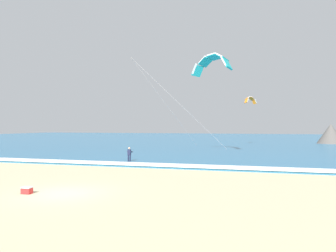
{
  "coord_description": "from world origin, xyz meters",
  "views": [
    {
      "loc": [
        10.42,
        -15.25,
        3.91
      ],
      "look_at": [
        2.09,
        15.19,
        3.89
      ],
      "focal_mm": 32.37,
      "sensor_mm": 36.0,
      "label": 1
    }
  ],
  "objects_px": {
    "kite_distant": "(250,99)",
    "cooler_box": "(27,190)",
    "kite_primary": "(212,62)",
    "surfboard": "(129,163)",
    "kitesurfer": "(129,154)"
  },
  "relations": [
    {
      "from": "kitesurfer",
      "to": "kite_primary",
      "type": "bearing_deg",
      "value": 47.73
    },
    {
      "from": "surfboard",
      "to": "kitesurfer",
      "type": "xyz_separation_m",
      "value": [
        -0.0,
        0.02,
        0.91
      ]
    },
    {
      "from": "surfboard",
      "to": "kite_distant",
      "type": "distance_m",
      "value": 33.09
    },
    {
      "from": "kite_distant",
      "to": "kite_primary",
      "type": "bearing_deg",
      "value": -102.04
    },
    {
      "from": "surfboard",
      "to": "kitesurfer",
      "type": "relative_size",
      "value": 0.83
    },
    {
      "from": "kite_distant",
      "to": "cooler_box",
      "type": "height_order",
      "value": "kite_distant"
    },
    {
      "from": "cooler_box",
      "to": "kitesurfer",
      "type": "bearing_deg",
      "value": 89.31
    },
    {
      "from": "kitesurfer",
      "to": "cooler_box",
      "type": "height_order",
      "value": "kitesurfer"
    },
    {
      "from": "surfboard",
      "to": "kite_primary",
      "type": "height_order",
      "value": "kite_primary"
    },
    {
      "from": "kite_primary",
      "to": "cooler_box",
      "type": "xyz_separation_m",
      "value": [
        -7.78,
        -23.14,
        -11.62
      ]
    },
    {
      "from": "surfboard",
      "to": "kite_distant",
      "type": "height_order",
      "value": "kite_distant"
    },
    {
      "from": "kitesurfer",
      "to": "kite_distant",
      "type": "bearing_deg",
      "value": 67.67
    },
    {
      "from": "kite_distant",
      "to": "cooler_box",
      "type": "relative_size",
      "value": 6.14
    },
    {
      "from": "surfboard",
      "to": "kite_primary",
      "type": "xyz_separation_m",
      "value": [
        7.6,
        8.38,
        11.8
      ]
    },
    {
      "from": "kitesurfer",
      "to": "kite_distant",
      "type": "relative_size",
      "value": 0.47
    }
  ]
}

